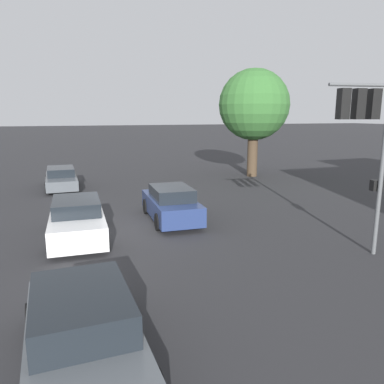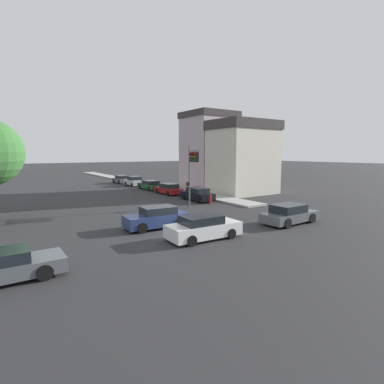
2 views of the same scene
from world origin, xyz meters
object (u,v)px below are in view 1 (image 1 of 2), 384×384
at_px(crossing_car_1, 83,333).
at_px(crossing_car_3, 61,178).
at_px(traffic_signal, 365,124).
at_px(crossing_car_2, 77,220).
at_px(crossing_car_0, 171,204).
at_px(street_tree, 254,105).

relative_size(crossing_car_1, crossing_car_3, 0.97).
relative_size(traffic_signal, crossing_car_3, 1.22).
height_order(traffic_signal, crossing_car_2, traffic_signal).
xyz_separation_m(traffic_signal, crossing_car_0, (-5.95, -4.41, -3.48)).
distance_m(crossing_car_1, crossing_car_3, 18.01).
xyz_separation_m(street_tree, crossing_car_1, (18.10, -13.31, -4.47)).
distance_m(street_tree, crossing_car_2, 17.28).
distance_m(crossing_car_0, crossing_car_2, 4.09).
distance_m(crossing_car_0, crossing_car_1, 9.70).
xyz_separation_m(street_tree, crossing_car_3, (0.09, -13.41, -4.53)).
relative_size(traffic_signal, crossing_car_2, 1.27).
bearing_deg(crossing_car_2, traffic_signal, 62.29).
bearing_deg(crossing_car_1, crossing_car_3, 179.01).
xyz_separation_m(crossing_car_0, crossing_car_3, (-9.29, -4.34, -0.10)).
bearing_deg(crossing_car_3, crossing_car_2, 1.83).
bearing_deg(street_tree, traffic_signal, -16.89).
distance_m(traffic_signal, crossing_car_3, 17.93).
relative_size(street_tree, crossing_car_3, 1.61).
xyz_separation_m(street_tree, traffic_signal, (15.32, -4.65, -0.94)).
height_order(crossing_car_1, crossing_car_2, crossing_car_2).
distance_m(traffic_signal, crossing_car_2, 10.27).
height_order(traffic_signal, crossing_car_3, traffic_signal).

